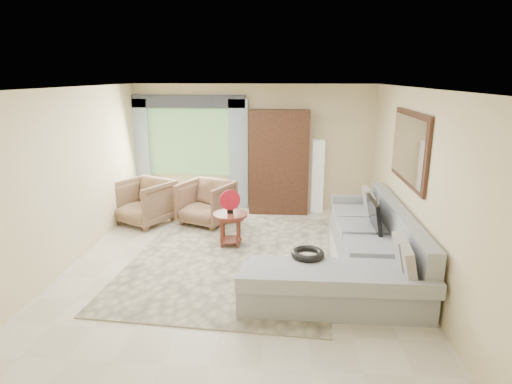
# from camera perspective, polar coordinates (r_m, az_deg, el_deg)

# --- Properties ---
(ground) EXTENTS (6.00, 6.00, 0.00)m
(ground) POSITION_cam_1_polar(r_m,az_deg,el_deg) (6.55, -2.44, -9.67)
(ground) COLOR silver
(ground) RESTS_ON ground
(area_rug) EXTENTS (3.28, 4.21, 0.02)m
(area_rug) POSITION_cam_1_polar(r_m,az_deg,el_deg) (6.81, -3.13, -8.59)
(area_rug) COLOR beige
(area_rug) RESTS_ON ground
(sectional_sofa) EXTENTS (2.30, 3.46, 0.90)m
(sectional_sofa) POSITION_cam_1_polar(r_m,az_deg,el_deg) (6.33, 13.78, -8.25)
(sectional_sofa) COLOR #A1A3A9
(sectional_sofa) RESTS_ON ground
(tv_screen) EXTENTS (0.14, 0.74, 0.48)m
(tv_screen) POSITION_cam_1_polar(r_m,az_deg,el_deg) (6.73, 15.50, -2.94)
(tv_screen) COLOR black
(tv_screen) RESTS_ON sectional_sofa
(garden_hose) EXTENTS (0.43, 0.43, 0.09)m
(garden_hose) POSITION_cam_1_polar(r_m,az_deg,el_deg) (5.60, 6.92, -8.17)
(garden_hose) COLOR black
(garden_hose) RESTS_ON sectional_sofa
(coffee_table) EXTENTS (0.57, 0.57, 0.57)m
(coffee_table) POSITION_cam_1_polar(r_m,az_deg,el_deg) (7.12, -3.42, -4.94)
(coffee_table) COLOR #4D2114
(coffee_table) RESTS_ON ground
(red_disc) EXTENTS (0.33, 0.13, 0.34)m
(red_disc) POSITION_cam_1_polar(r_m,az_deg,el_deg) (6.97, -3.48, -1.06)
(red_disc) COLOR #AF1121
(red_disc) RESTS_ON coffee_table
(armchair_left) EXTENTS (1.24, 1.26, 0.85)m
(armchair_left) POSITION_cam_1_polar(r_m,az_deg,el_deg) (8.44, -14.64, -1.29)
(armchair_left) COLOR brown
(armchair_left) RESTS_ON ground
(armchair_right) EXTENTS (1.17, 1.18, 0.82)m
(armchair_right) POSITION_cam_1_polar(r_m,az_deg,el_deg) (8.22, -6.64, -1.43)
(armchair_right) COLOR #91674F
(armchair_right) RESTS_ON ground
(potted_plant) EXTENTS (0.50, 0.46, 0.48)m
(potted_plant) POSITION_cam_1_polar(r_m,az_deg,el_deg) (9.16, -14.42, -1.18)
(potted_plant) COLOR #999999
(potted_plant) RESTS_ON ground
(armoire) EXTENTS (1.20, 0.55, 2.10)m
(armoire) POSITION_cam_1_polar(r_m,az_deg,el_deg) (8.79, 3.08, 4.03)
(armoire) COLOR #321910
(armoire) RESTS_ON ground
(floor_lamp) EXTENTS (0.24, 0.24, 1.50)m
(floor_lamp) POSITION_cam_1_polar(r_m,az_deg,el_deg) (8.93, 8.20, 2.11)
(floor_lamp) COLOR silver
(floor_lamp) RESTS_ON ground
(window) EXTENTS (1.80, 0.04, 1.40)m
(window) POSITION_cam_1_polar(r_m,az_deg,el_deg) (9.20, -8.85, 6.60)
(window) COLOR #669E59
(window) RESTS_ON wall_back
(curtain_left) EXTENTS (0.40, 0.08, 2.30)m
(curtain_left) POSITION_cam_1_polar(r_m,az_deg,el_deg) (9.45, -15.15, 4.94)
(curtain_left) COLOR #9EB7CC
(curtain_left) RESTS_ON ground
(curtain_right) EXTENTS (0.40, 0.08, 2.30)m
(curtain_right) POSITION_cam_1_polar(r_m,az_deg,el_deg) (8.98, -2.34, 4.94)
(curtain_right) COLOR #9EB7CC
(curtain_right) RESTS_ON ground
(valance) EXTENTS (2.40, 0.12, 0.26)m
(valance) POSITION_cam_1_polar(r_m,az_deg,el_deg) (9.05, -9.17, 11.86)
(valance) COLOR #1E232D
(valance) RESTS_ON wall_back
(wall_mirror) EXTENTS (0.05, 1.70, 1.05)m
(wall_mirror) POSITION_cam_1_polar(r_m,az_deg,el_deg) (6.57, 19.73, 5.53)
(wall_mirror) COLOR black
(wall_mirror) RESTS_ON wall_right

